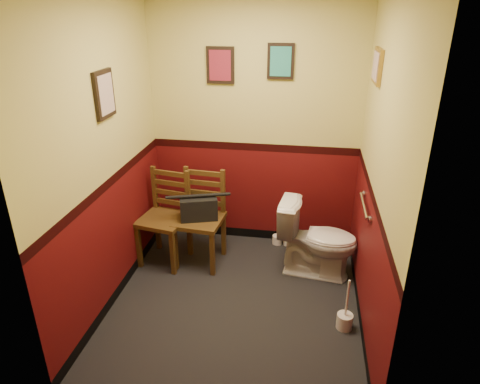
# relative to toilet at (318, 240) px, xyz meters

# --- Properties ---
(floor) EXTENTS (2.20, 2.40, 0.00)m
(floor) POSITION_rel_toilet_xyz_m (-0.72, -0.60, -0.38)
(floor) COLOR black
(floor) RESTS_ON ground
(wall_back) EXTENTS (2.20, 0.00, 2.70)m
(wall_back) POSITION_rel_toilet_xyz_m (-0.72, 0.60, 0.97)
(wall_back) COLOR #500C0D
(wall_back) RESTS_ON ground
(wall_front) EXTENTS (2.20, 0.00, 2.70)m
(wall_front) POSITION_rel_toilet_xyz_m (-0.72, -1.80, 0.97)
(wall_front) COLOR #500C0D
(wall_front) RESTS_ON ground
(wall_left) EXTENTS (0.00, 2.40, 2.70)m
(wall_left) POSITION_rel_toilet_xyz_m (-1.82, -0.60, 0.97)
(wall_left) COLOR #500C0D
(wall_left) RESTS_ON ground
(wall_right) EXTENTS (0.00, 2.40, 2.70)m
(wall_right) POSITION_rel_toilet_xyz_m (0.38, -0.60, 0.97)
(wall_right) COLOR #500C0D
(wall_right) RESTS_ON ground
(grab_bar) EXTENTS (0.05, 0.56, 0.06)m
(grab_bar) POSITION_rel_toilet_xyz_m (0.35, -0.35, 0.57)
(grab_bar) COLOR silver
(grab_bar) RESTS_ON wall_right
(framed_print_back_a) EXTENTS (0.28, 0.04, 0.36)m
(framed_print_back_a) POSITION_rel_toilet_xyz_m (-1.07, 0.58, 1.57)
(framed_print_back_a) COLOR black
(framed_print_back_a) RESTS_ON wall_back
(framed_print_back_b) EXTENTS (0.26, 0.04, 0.34)m
(framed_print_back_b) POSITION_rel_toilet_xyz_m (-0.47, 0.58, 1.62)
(framed_print_back_b) COLOR black
(framed_print_back_b) RESTS_ON wall_back
(framed_print_left) EXTENTS (0.04, 0.30, 0.38)m
(framed_print_left) POSITION_rel_toilet_xyz_m (-1.80, -0.50, 1.47)
(framed_print_left) COLOR black
(framed_print_left) RESTS_ON wall_left
(framed_print_right) EXTENTS (0.04, 0.34, 0.28)m
(framed_print_right) POSITION_rel_toilet_xyz_m (0.36, 0.00, 1.67)
(framed_print_right) COLOR olive
(framed_print_right) RESTS_ON wall_right
(toilet) EXTENTS (0.83, 0.53, 0.76)m
(toilet) POSITION_rel_toilet_xyz_m (0.00, 0.00, 0.00)
(toilet) COLOR white
(toilet) RESTS_ON floor
(toilet_brush) EXTENTS (0.13, 0.13, 0.48)m
(toilet_brush) POSITION_rel_toilet_xyz_m (0.24, -0.78, -0.30)
(toilet_brush) COLOR silver
(toilet_brush) RESTS_ON floor
(chair_left) EXTENTS (0.53, 0.53, 0.97)m
(chair_left) POSITION_rel_toilet_xyz_m (-1.56, 0.02, 0.11)
(chair_left) COLOR #4F3617
(chair_left) RESTS_ON floor
(chair_right) EXTENTS (0.50, 0.50, 0.99)m
(chair_right) POSITION_rel_toilet_xyz_m (-1.20, 0.05, 0.11)
(chair_right) COLOR #4F3617
(chair_right) RESTS_ON floor
(handbag) EXTENTS (0.41, 0.29, 0.27)m
(handbag) POSITION_rel_toilet_xyz_m (-1.20, 0.01, 0.25)
(handbag) COLOR black
(handbag) RESTS_ON chair_right
(tp_stack) EXTENTS (0.23, 0.14, 0.40)m
(tp_stack) POSITION_rel_toilet_xyz_m (-0.37, 0.50, -0.21)
(tp_stack) COLOR silver
(tp_stack) RESTS_ON floor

